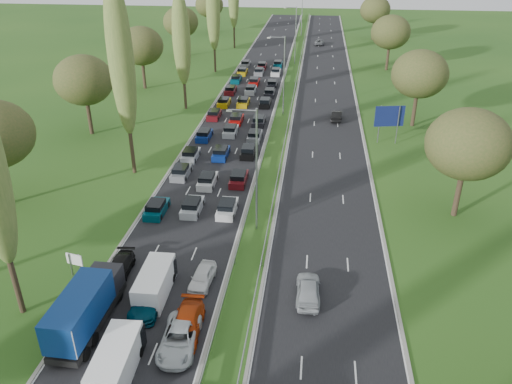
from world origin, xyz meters
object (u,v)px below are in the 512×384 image
(blue_lorry, at_px, (86,307))
(direction_sign, at_px, (389,118))
(white_van_rear, at_px, (156,281))
(info_sign, at_px, (75,262))
(white_van_front, at_px, (118,359))
(near_car_3, at_px, (119,268))

(blue_lorry, height_order, direction_sign, direction_sign)
(white_van_rear, xyz_separation_m, info_sign, (-7.22, 1.35, 0.26))
(white_van_rear, distance_m, info_sign, 7.35)
(white_van_front, xyz_separation_m, white_van_rear, (-0.00, 8.14, -0.01))
(white_van_rear, bearing_deg, near_car_3, 151.77)
(white_van_front, distance_m, direction_sign, 48.26)
(info_sign, bearing_deg, direction_sign, 49.40)
(blue_lorry, bearing_deg, info_sign, 123.01)
(near_car_3, height_order, white_van_rear, white_van_rear)
(white_van_front, bearing_deg, white_van_rear, 87.39)
(info_sign, relative_size, direction_sign, 0.40)
(direction_sign, bearing_deg, near_car_3, -127.47)
(white_van_front, relative_size, direction_sign, 1.05)
(near_car_3, relative_size, info_sign, 2.14)
(near_car_3, height_order, white_van_front, white_van_front)
(white_van_front, xyz_separation_m, info_sign, (-7.22, 9.49, 0.25))
(white_van_rear, height_order, info_sign, white_van_rear)
(near_car_3, relative_size, white_van_rear, 0.83)
(near_car_3, relative_size, white_van_front, 0.82)
(white_van_rear, distance_m, direction_sign, 41.15)
(near_car_3, xyz_separation_m, blue_lorry, (0.16, -6.37, 1.21))
(white_van_rear, bearing_deg, white_van_front, -91.24)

